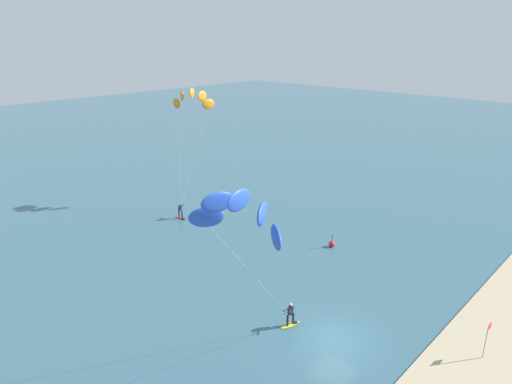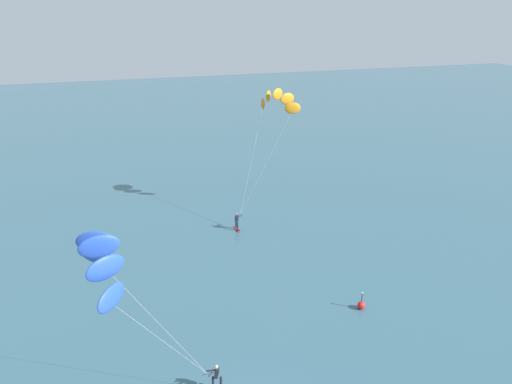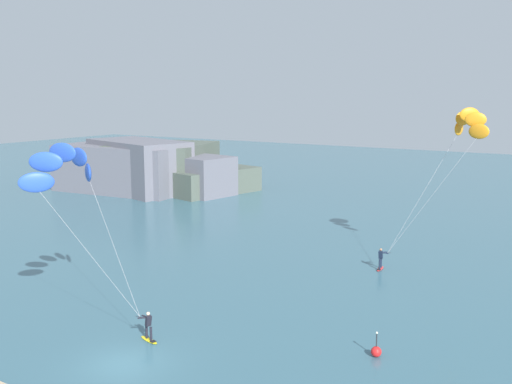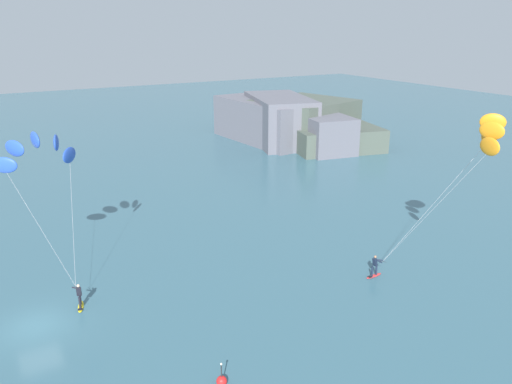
{
  "view_description": "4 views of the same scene",
  "coord_description": "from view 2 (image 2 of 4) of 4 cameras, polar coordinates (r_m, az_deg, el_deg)",
  "views": [
    {
      "loc": [
        -20.46,
        -12.61,
        17.84
      ],
      "look_at": [
        5.04,
        11.55,
        5.62
      ],
      "focal_mm": 31.74,
      "sensor_mm": 36.0,
      "label": 1
    },
    {
      "loc": [
        -5.11,
        -18.84,
        20.73
      ],
      "look_at": [
        4.9,
        14.49,
        6.97
      ],
      "focal_mm": 34.84,
      "sensor_mm": 36.0,
      "label": 2
    },
    {
      "loc": [
        20.54,
        -20.67,
        13.68
      ],
      "look_at": [
        0.49,
        12.06,
        7.2
      ],
      "focal_mm": 41.8,
      "sensor_mm": 36.0,
      "label": 3
    },
    {
      "loc": [
        30.53,
        -1.82,
        17.8
      ],
      "look_at": [
        0.12,
        15.6,
        6.18
      ],
      "focal_mm": 36.0,
      "sensor_mm": 36.0,
      "label": 4
    }
  ],
  "objects": [
    {
      "name": "kitesurfer_mid_water",
      "position": [
        48.64,
        2.28,
        9.86
      ],
      "size": [
        7.29,
        6.76,
        12.51
      ],
      "color": "red",
      "rests_on": "ground"
    },
    {
      "name": "kitesurfer_nearshore",
      "position": [
        23.9,
        -16.8,
        -8.16
      ],
      "size": [
        7.23,
        5.76,
        10.85
      ],
      "color": "yellow",
      "rests_on": "ground"
    },
    {
      "name": "marker_buoy",
      "position": [
        36.89,
        11.99,
        -12.59
      ],
      "size": [
        0.56,
        0.56,
        1.38
      ],
      "color": "red",
      "rests_on": "ground"
    }
  ]
}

